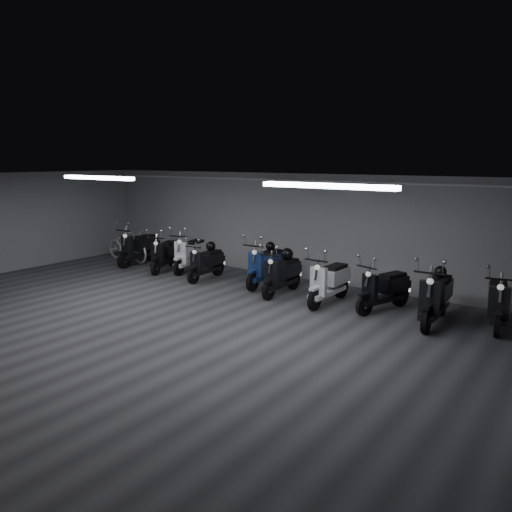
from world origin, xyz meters
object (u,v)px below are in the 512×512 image
Objects in this scene: scooter_5 at (282,268)px; helmet_1 at (271,246)px; scooter_7 at (384,282)px; bicycle at (127,242)px; scooter_3 at (206,258)px; helmet_2 at (211,246)px; scooter_8 at (436,289)px; helmet_0 at (287,254)px; scooter_2 at (189,248)px; scooter_1 at (164,249)px; scooter_6 at (329,274)px; scooter_9 at (499,294)px; scooter_0 at (138,242)px; helmet_3 at (440,272)px; scooter_4 at (265,259)px.

scooter_5 is 7.22× the size of helmet_1.
bicycle is (-8.50, 0.21, -0.02)m from scooter_7.
helmet_2 is (-0.02, 0.22, 0.27)m from scooter_3.
scooter_8 reaches higher than helmet_0.
scooter_2 is at bearing 150.92° from scooter_3.
scooter_1 is at bearing 176.58° from scooter_5.
scooter_6 reaches higher than helmet_2.
scooter_9 is at bearing 3.24° from helmet_0.
scooter_7 reaches higher than helmet_2.
helmet_2 is (2.92, 0.01, 0.18)m from scooter_0.
scooter_9 reaches higher than helmet_0.
bicycle is 9.63m from helmet_3.
scooter_8 is (2.31, 0.01, 0.04)m from scooter_6.
helmet_3 is (1.12, 0.07, 0.36)m from scooter_7.
scooter_5 is 7.21× the size of helmet_3.
helmet_2 is (-3.71, 0.28, 0.21)m from scooter_6.
scooter_2 reaches higher than helmet_1.
scooter_9 is 7.46× the size of helmet_1.
scooter_1 is 5.94× the size of helmet_0.
helmet_0 is 1.23× the size of helmet_3.
scooter_9 is 7.04m from helmet_2.
scooter_3 is at bearing -174.85° from helmet_0.
scooter_2 is 1.10m from helmet_2.
scooter_7 is at bearing 166.73° from scooter_8.
helmet_0 is (-2.46, 0.07, 0.31)m from scooter_7.
scooter_0 is 0.99× the size of scooter_8.
scooter_5 is at bearing -40.81° from helmet_1.
scooter_5 is at bearing -176.09° from helmet_3.
helmet_1 is at bearing 18.17° from scooter_3.
scooter_4 reaches higher than scooter_1.
scooter_4 is 0.84m from helmet_0.
helmet_3 is at bearing -6.47° from scooter_0.
scooter_2 is at bearing 169.61° from scooter_5.
scooter_9 is at bearing -4.69° from scooter_4.
scooter_2 is 4.79m from scooter_6.
helmet_2 is at bearing -162.57° from scooter_7.
scooter_6 is 2.22m from helmet_1.
scooter_2 reaches higher than scooter_9.
helmet_3 is at bearing -7.91° from scooter_4.
helmet_3 is (4.37, -0.45, 0.02)m from helmet_1.
helmet_0 is (-1.28, 0.27, 0.27)m from scooter_6.
scooter_9 reaches higher than scooter_5.
scooter_4 is at bearing 9.77° from scooter_3.
scooter_9 is 5.41m from helmet_1.
scooter_5 is 6.59× the size of helmet_2.
scooter_5 is at bearing 176.13° from scooter_8.
scooter_1 is at bearing -178.89° from helmet_3.
scooter_7 is at bearing -9.12° from helmet_1.
scooter_0 is 5.35m from helmet_0.
scooter_5 is 0.91× the size of scooter_8.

